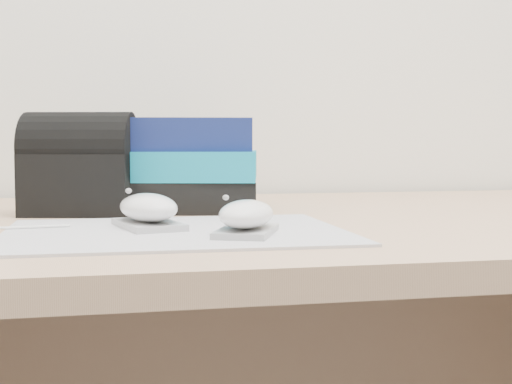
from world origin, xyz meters
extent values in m
cube|color=tan|center=(0.00, 1.58, 0.71)|extent=(1.60, 0.80, 0.03)
cube|color=#9B99A1|center=(-0.20, 1.42, 0.73)|extent=(0.38, 0.29, 0.00)
cube|color=#AFAEB1|center=(-0.23, 1.45, 0.74)|extent=(0.08, 0.12, 0.01)
ellipsoid|color=white|center=(-0.23, 1.45, 0.76)|extent=(0.08, 0.12, 0.03)
ellipsoid|color=#9B9B9D|center=(-0.25, 1.45, 0.78)|extent=(0.01, 0.01, 0.01)
cube|color=#A3A3A6|center=(-0.13, 1.37, 0.74)|extent=(0.09, 0.11, 0.01)
ellipsoid|color=white|center=(-0.13, 1.37, 0.75)|extent=(0.09, 0.11, 0.03)
ellipsoid|color=gray|center=(-0.15, 1.37, 0.77)|extent=(0.01, 0.01, 0.01)
cube|color=black|center=(-0.19, 1.72, 0.75)|extent=(0.31, 0.26, 0.04)
cube|color=#1090B2|center=(-0.18, 1.71, 0.80)|extent=(0.31, 0.27, 0.04)
cube|color=navy|center=(-0.19, 1.72, 0.84)|extent=(0.30, 0.25, 0.05)
cube|color=white|center=(-0.19, 1.70, 0.87)|extent=(0.27, 0.10, 0.00)
cube|color=black|center=(-0.31, 1.65, 0.77)|extent=(0.17, 0.13, 0.08)
cylinder|color=black|center=(-0.31, 1.65, 0.82)|extent=(0.17, 0.13, 0.10)
camera|label=1|loc=(-0.28, 0.63, 0.83)|focal=50.00mm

